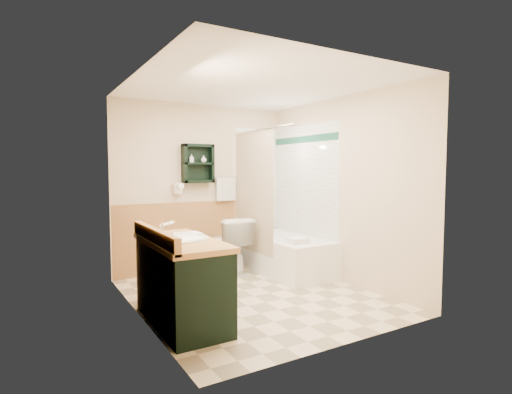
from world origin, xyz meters
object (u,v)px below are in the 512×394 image
object	(u,v)px
wall_shelf	(198,164)
bathtub	(286,255)
hair_dryer	(178,188)
soap_bottle_b	(204,160)
vanity	(182,281)
soap_bottle_a	(192,160)
vanity_book	(158,227)
toilet	(229,245)

from	to	relation	value
wall_shelf	bathtub	size ratio (longest dim) A/B	0.37
wall_shelf	hair_dryer	distance (m)	0.46
soap_bottle_b	vanity	bearing A→B (deg)	-119.27
wall_shelf	soap_bottle_a	world-z (taller)	wall_shelf
wall_shelf	vanity	xyz separation A→B (m)	(-0.89, -1.75, -1.15)
vanity	soap_bottle_a	size ratio (longest dim) A/B	10.89
vanity_book	vanity	bearing A→B (deg)	-42.62
wall_shelf	vanity_book	world-z (taller)	wall_shelf
hair_dryer	toilet	world-z (taller)	hair_dryer
toilet	soap_bottle_b	world-z (taller)	soap_bottle_b
wall_shelf	soap_bottle_a	size ratio (longest dim) A/B	4.72
toilet	vanity	bearing A→B (deg)	52.08
toilet	vanity_book	xyz separation A→B (m)	(-1.40, -1.28, 0.52)
toilet	soap_bottle_a	distance (m)	1.31
vanity	vanity_book	world-z (taller)	vanity_book
hair_dryer	vanity	xyz separation A→B (m)	(-0.59, -1.77, -0.80)
wall_shelf	vanity_book	size ratio (longest dim) A/B	2.60
bathtub	soap_bottle_b	distance (m)	1.80
toilet	vanity_book	bearing A→B (deg)	44.82
toilet	bathtub	bearing A→B (deg)	150.24
wall_shelf	toilet	distance (m)	1.24
bathtub	soap_bottle_a	world-z (taller)	soap_bottle_a
bathtub	toilet	xyz separation A→B (m)	(-0.69, 0.43, 0.14)
wall_shelf	soap_bottle_b	distance (m)	0.10
hair_dryer	toilet	size ratio (longest dim) A/B	0.30
vanity	vanity_book	xyz separation A→B (m)	(-0.17, 0.18, 0.51)
soap_bottle_a	wall_shelf	bearing A→B (deg)	2.85
vanity	bathtub	bearing A→B (deg)	28.07
bathtub	vanity_book	xyz separation A→B (m)	(-2.08, -0.85, 0.66)
bathtub	soap_bottle_b	xyz separation A→B (m)	(-0.94, 0.72, 1.35)
hair_dryer	vanity_book	xyz separation A→B (m)	(-0.76, -1.60, -0.29)
bathtub	vanity_book	distance (m)	2.34
hair_dryer	vanity	size ratio (longest dim) A/B	0.19
hair_dryer	vanity_book	bearing A→B (deg)	-115.42
wall_shelf	soap_bottle_b	xyz separation A→B (m)	(0.08, -0.01, 0.05)
toilet	soap_bottle_a	xyz separation A→B (m)	(-0.44, 0.29, 1.20)
wall_shelf	soap_bottle_b	world-z (taller)	wall_shelf
hair_dryer	soap_bottle_b	size ratio (longest dim) A/B	2.37
bathtub	soap_bottle_b	world-z (taller)	soap_bottle_b
bathtub	soap_bottle_a	bearing A→B (deg)	147.35
wall_shelf	bathtub	distance (m)	1.80
soap_bottle_a	soap_bottle_b	xyz separation A→B (m)	(0.18, 0.00, 0.01)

